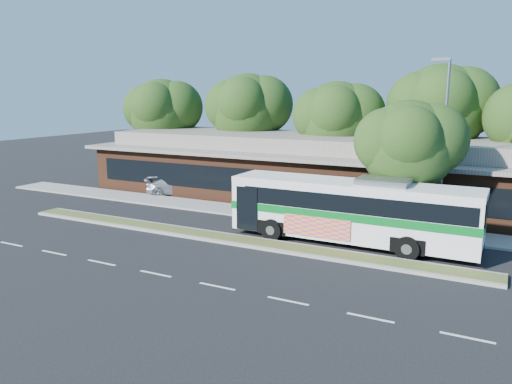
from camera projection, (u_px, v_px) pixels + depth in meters
The scene contains 13 objects.
ground at pixel (219, 243), 25.05m from camera, with size 120.00×120.00×0.00m, color black.
median_strip at pixel (225, 238), 25.56m from camera, with size 26.00×1.10×0.15m, color #415223.
sidewalk at pixel (274, 215), 30.61m from camera, with size 44.00×2.60×0.12m, color gray.
parking_lot at pixel (99, 183), 41.90m from camera, with size 14.00×12.00×0.01m, color black.
plaza_building at pixel (313, 167), 35.95m from camera, with size 33.20×11.20×4.45m.
lamp_post at pixel (443, 143), 25.00m from camera, with size 0.93×0.18×9.07m.
tree_bg_a at pixel (167, 111), 43.69m from camera, with size 6.47×5.80×8.63m.
tree_bg_b at pixel (253, 109), 40.89m from camera, with size 6.69×6.00×9.00m.
tree_bg_c at pixel (343, 118), 36.51m from camera, with size 6.24×5.60×8.26m.
tree_bg_d at pixel (447, 108), 34.05m from camera, with size 6.91×6.20×9.37m.
transit_bus at pixel (352, 207), 24.48m from camera, with size 12.18×2.92×3.41m.
sedan at pixel (178, 186), 36.71m from camera, with size 1.86×4.57×1.33m, color #AFB2B6.
sidewalk_tree at pixel (415, 145), 25.39m from camera, with size 5.28×4.74×7.06m.
Camera 1 is at (12.75, -20.52, 7.35)m, focal length 35.00 mm.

